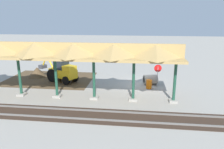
# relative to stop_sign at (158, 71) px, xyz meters

# --- Properties ---
(ground_plane) EXTENTS (120.00, 120.00, 0.00)m
(ground_plane) POSITION_rel_stop_sign_xyz_m (1.91, -0.35, -1.66)
(ground_plane) COLOR #9E998E
(dirt_work_zone) EXTENTS (9.76, 7.00, 0.01)m
(dirt_work_zone) POSITION_rel_stop_sign_xyz_m (12.06, -1.35, -1.66)
(dirt_work_zone) COLOR brown
(dirt_work_zone) RESTS_ON ground
(platform_canopy) EXTENTS (21.54, 3.20, 4.90)m
(platform_canopy) POSITION_rel_stop_sign_xyz_m (9.13, 4.12, 2.50)
(platform_canopy) COLOR #9E998E
(platform_canopy) RESTS_ON ground
(rail_tracks) EXTENTS (60.00, 2.58, 0.15)m
(rail_tracks) POSITION_rel_stop_sign_xyz_m (1.91, 7.53, -1.63)
(rail_tracks) COLOR slate
(rail_tracks) RESTS_ON ground
(stop_sign) EXTENTS (0.76, 0.11, 2.31)m
(stop_sign) POSITION_rel_stop_sign_xyz_m (0.00, 0.00, 0.00)
(stop_sign) COLOR gray
(stop_sign) RESTS_ON ground
(backhoe) EXTENTS (5.17, 3.44, 2.82)m
(backhoe) POSITION_rel_stop_sign_xyz_m (10.31, -0.61, -0.40)
(backhoe) COLOR yellow
(backhoe) RESTS_ON ground
(dirt_mound) EXTENTS (4.35, 4.35, 2.29)m
(dirt_mound) POSITION_rel_stop_sign_xyz_m (13.94, -2.16, -1.66)
(dirt_mound) COLOR brown
(dirt_mound) RESTS_ON ground
(concrete_pipe) EXTENTS (1.60, 1.35, 1.05)m
(concrete_pipe) POSITION_rel_stop_sign_xyz_m (0.67, -0.63, -1.14)
(concrete_pipe) COLOR #9E9384
(concrete_pipe) RESTS_ON ground
(traffic_barrel) EXTENTS (0.56, 0.56, 0.90)m
(traffic_barrel) POSITION_rel_stop_sign_xyz_m (0.86, 0.75, -1.21)
(traffic_barrel) COLOR orange
(traffic_barrel) RESTS_ON ground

